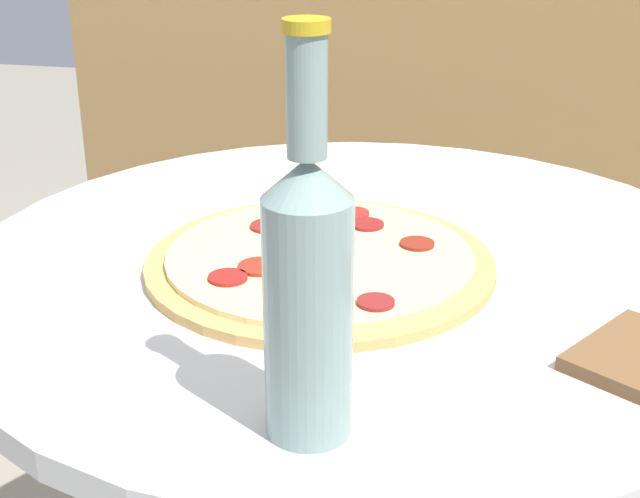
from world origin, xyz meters
TOP-DOWN VIEW (x-y plane):
  - table at (0.00, 0.00)m, footprint 0.82×0.82m
  - pizza at (-0.03, -0.04)m, footprint 0.34×0.34m
  - beer_bottle at (0.02, -0.31)m, footprint 0.06×0.06m

SIDE VIEW (x-z plane):
  - table at x=0.00m, z-range 0.18..0.91m
  - pizza at x=-0.03m, z-range 0.72..0.74m
  - beer_bottle at x=0.02m, z-range 0.69..0.97m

